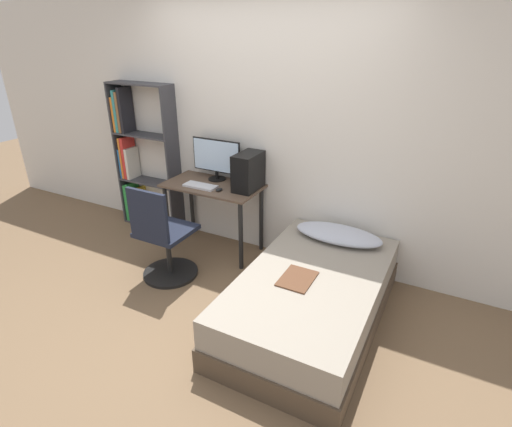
{
  "coord_description": "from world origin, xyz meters",
  "views": [
    {
      "loc": [
        1.7,
        -2.01,
        2.17
      ],
      "look_at": [
        0.27,
        0.72,
        0.75
      ],
      "focal_mm": 28.0,
      "sensor_mm": 36.0,
      "label": 1
    }
  ],
  "objects": [
    {
      "name": "pc_tower",
      "position": [
        -0.08,
        1.22,
        0.92
      ],
      "size": [
        0.2,
        0.36,
        0.36
      ],
      "color": "black",
      "rests_on": "desk"
    },
    {
      "name": "monitor",
      "position": [
        -0.51,
        1.31,
        0.97
      ],
      "size": [
        0.56,
        0.19,
        0.43
      ],
      "color": "black",
      "rests_on": "desk"
    },
    {
      "name": "magazine",
      "position": [
        0.79,
        0.4,
        0.45
      ],
      "size": [
        0.24,
        0.32,
        0.01
      ],
      "color": "#56331E",
      "rests_on": "bed"
    },
    {
      "name": "ground_plane",
      "position": [
        0.0,
        0.0,
        0.0
      ],
      "size": [
        14.0,
        14.0,
        0.0
      ],
      "primitive_type": "plane",
      "color": "brown"
    },
    {
      "name": "bookshelf",
      "position": [
        -1.61,
        1.3,
        0.8
      ],
      "size": [
        0.77,
        0.23,
        1.67
      ],
      "color": "#38383D",
      "rests_on": "ground_plane"
    },
    {
      "name": "bed",
      "position": [
        0.87,
        0.52,
        0.22
      ],
      "size": [
        1.04,
        1.81,
        0.44
      ],
      "color": "#4C3D2D",
      "rests_on": "ground_plane"
    },
    {
      "name": "mouse",
      "position": [
        -0.32,
        1.05,
        0.75
      ],
      "size": [
        0.06,
        0.09,
        0.02
      ],
      "color": "black",
      "rests_on": "desk"
    },
    {
      "name": "keyboard",
      "position": [
        -0.54,
        1.05,
        0.75
      ],
      "size": [
        0.34,
        0.14,
        0.02
      ],
      "color": "silver",
      "rests_on": "desk"
    },
    {
      "name": "pillow",
      "position": [
        0.87,
        1.16,
        0.5
      ],
      "size": [
        0.79,
        0.36,
        0.11
      ],
      "color": "#B2B7C6",
      "rests_on": "bed"
    },
    {
      "name": "desk",
      "position": [
        -0.46,
        1.15,
        0.61
      ],
      "size": [
        1.0,
        0.53,
        0.74
      ],
      "color": "brown",
      "rests_on": "ground_plane"
    },
    {
      "name": "office_chair",
      "position": [
        -0.57,
        0.46,
        0.37
      ],
      "size": [
        0.53,
        0.53,
        0.94
      ],
      "color": "black",
      "rests_on": "ground_plane"
    },
    {
      "name": "wall_back",
      "position": [
        0.0,
        1.44,
        1.25
      ],
      "size": [
        8.0,
        0.05,
        2.5
      ],
      "color": "silver",
      "rests_on": "ground_plane"
    }
  ]
}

